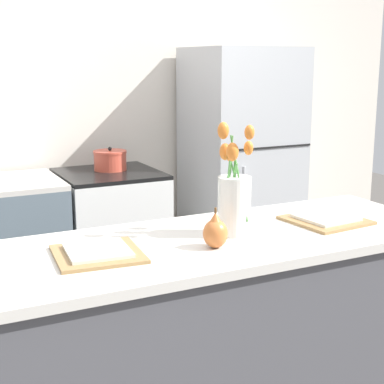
{
  "coord_description": "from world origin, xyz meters",
  "views": [
    {
      "loc": [
        -1.03,
        -1.82,
        1.56
      ],
      "look_at": [
        0.0,
        0.25,
        1.05
      ],
      "focal_mm": 55.0,
      "sensor_mm": 36.0,
      "label": 1
    }
  ],
  "objects_px": {
    "pear_figurine": "(215,232)",
    "flower_vase": "(234,197)",
    "plate_setting_right": "(326,219)",
    "cooking_pot": "(110,160)",
    "refrigerator": "(241,170)",
    "stove_range": "(111,241)",
    "plate_setting_left": "(98,253)"
  },
  "relations": [
    {
      "from": "stove_range",
      "to": "pear_figurine",
      "type": "bearing_deg",
      "value": -96.21
    },
    {
      "from": "flower_vase",
      "to": "refrigerator",
      "type": "bearing_deg",
      "value": 57.96
    },
    {
      "from": "refrigerator",
      "to": "cooking_pot",
      "type": "xyz_separation_m",
      "value": [
        -0.92,
        0.05,
        0.13
      ]
    },
    {
      "from": "cooking_pot",
      "to": "plate_setting_right",
      "type": "bearing_deg",
      "value": -78.0
    },
    {
      "from": "stove_range",
      "to": "cooking_pot",
      "type": "distance_m",
      "value": 0.51
    },
    {
      "from": "plate_setting_left",
      "to": "plate_setting_right",
      "type": "distance_m",
      "value": 0.96
    },
    {
      "from": "plate_setting_right",
      "to": "cooking_pot",
      "type": "bearing_deg",
      "value": 102.0
    },
    {
      "from": "stove_range",
      "to": "cooking_pot",
      "type": "xyz_separation_m",
      "value": [
        0.03,
        0.06,
        0.51
      ]
    },
    {
      "from": "stove_range",
      "to": "refrigerator",
      "type": "distance_m",
      "value": 1.02
    },
    {
      "from": "stove_range",
      "to": "plate_setting_left",
      "type": "relative_size",
      "value": 2.88
    },
    {
      "from": "plate_setting_right",
      "to": "cooking_pot",
      "type": "xyz_separation_m",
      "value": [
        -0.35,
        1.66,
        0.02
      ]
    },
    {
      "from": "flower_vase",
      "to": "plate_setting_right",
      "type": "xyz_separation_m",
      "value": [
        0.43,
        -0.01,
        -0.13
      ]
    },
    {
      "from": "refrigerator",
      "to": "flower_vase",
      "type": "height_order",
      "value": "refrigerator"
    },
    {
      "from": "stove_range",
      "to": "cooking_pot",
      "type": "relative_size",
      "value": 4.3
    },
    {
      "from": "pear_figurine",
      "to": "plate_setting_left",
      "type": "bearing_deg",
      "value": 166.11
    },
    {
      "from": "refrigerator",
      "to": "stove_range",
      "type": "bearing_deg",
      "value": -179.96
    },
    {
      "from": "flower_vase",
      "to": "plate_setting_right",
      "type": "bearing_deg",
      "value": -1.85
    },
    {
      "from": "plate_setting_right",
      "to": "cooking_pot",
      "type": "distance_m",
      "value": 1.7
    },
    {
      "from": "stove_range",
      "to": "flower_vase",
      "type": "xyz_separation_m",
      "value": [
        -0.05,
        -1.59,
        0.62
      ]
    },
    {
      "from": "plate_setting_right",
      "to": "stove_range",
      "type": "bearing_deg",
      "value": 103.32
    },
    {
      "from": "pear_figurine",
      "to": "flower_vase",
      "type": "bearing_deg",
      "value": 38.66
    },
    {
      "from": "plate_setting_left",
      "to": "cooking_pot",
      "type": "height_order",
      "value": "cooking_pot"
    },
    {
      "from": "refrigerator",
      "to": "flower_vase",
      "type": "distance_m",
      "value": 1.89
    },
    {
      "from": "plate_setting_right",
      "to": "flower_vase",
      "type": "bearing_deg",
      "value": 178.15
    },
    {
      "from": "refrigerator",
      "to": "plate_setting_left",
      "type": "relative_size",
      "value": 5.33
    },
    {
      "from": "refrigerator",
      "to": "plate_setting_left",
      "type": "distance_m",
      "value": 2.22
    },
    {
      "from": "plate_setting_left",
      "to": "cooking_pot",
      "type": "relative_size",
      "value": 1.49
    },
    {
      "from": "stove_range",
      "to": "plate_setting_right",
      "type": "height_order",
      "value": "plate_setting_right"
    },
    {
      "from": "stove_range",
      "to": "plate_setting_right",
      "type": "distance_m",
      "value": 1.72
    },
    {
      "from": "flower_vase",
      "to": "pear_figurine",
      "type": "distance_m",
      "value": 0.2
    },
    {
      "from": "refrigerator",
      "to": "cooking_pot",
      "type": "bearing_deg",
      "value": 176.62
    },
    {
      "from": "stove_range",
      "to": "plate_setting_left",
      "type": "xyz_separation_m",
      "value": [
        -0.58,
        -1.6,
        0.49
      ]
    }
  ]
}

